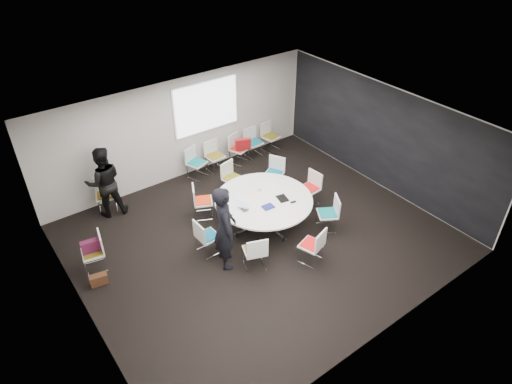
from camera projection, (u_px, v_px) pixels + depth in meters
room_shell at (263, 187)px, 9.92m from camera, size 8.08×7.08×2.88m
conference_table at (264, 205)px, 10.80m from camera, size 2.31×2.31×0.73m
projection_screen at (207, 107)px, 12.30m from camera, size 1.90×0.03×1.35m
chair_ring_a at (309, 194)px, 11.66m from camera, size 0.49×0.50×0.88m
chair_ring_b at (274, 179)px, 12.24m from camera, size 0.61×0.62×0.88m
chair_ring_c at (233, 184)px, 12.05m from camera, size 0.56×0.55×0.88m
chair_ring_d at (203, 207)px, 11.21m from camera, size 0.60×0.61×0.88m
chair_ring_e at (208, 242)px, 10.12m from camera, size 0.46×0.47×0.88m
chair_ring_f at (255, 257)px, 9.73m from camera, size 0.59×0.58×0.88m
chair_ring_g at (311, 251)px, 9.88m from camera, size 0.57×0.57×0.88m
chair_ring_h at (327, 219)px, 10.80m from camera, size 0.62×0.62×0.88m
chair_back_a at (197, 168)px, 12.70m from camera, size 0.59×0.58×0.88m
chair_back_b at (215, 161)px, 12.99m from camera, size 0.48×0.47×0.88m
chair_back_c at (239, 154)px, 13.35m from camera, size 0.59×0.59×0.88m
chair_back_d at (254, 148)px, 13.66m from camera, size 0.48×0.46×0.88m
chair_back_e at (270, 142)px, 13.97m from camera, size 0.53×0.52×0.88m
chair_spare_left at (95, 258)px, 9.70m from camera, size 0.53×0.54×0.88m
chair_person_back at (107, 201)px, 11.43m from camera, size 0.57×0.57×0.88m
person_main at (225, 228)px, 9.43m from camera, size 0.72×0.84×1.96m
person_back at (104, 182)px, 10.95m from camera, size 1.02×0.87×1.84m
laptop at (244, 206)px, 10.44m from camera, size 0.25×0.38×0.03m
laptop_lid at (241, 204)px, 10.32m from camera, size 0.17×0.27×0.22m
notebook_black at (282, 198)px, 10.70m from camera, size 0.28×0.34×0.02m
tablet_folio at (268, 207)px, 10.43m from camera, size 0.27×0.22×0.03m
papers_right at (273, 187)px, 11.10m from camera, size 0.36×0.36×0.00m
papers_front at (286, 190)px, 11.00m from camera, size 0.35×0.29×0.00m
cup at (259, 189)px, 10.96m from camera, size 0.08×0.08×0.09m
phone at (293, 202)px, 10.59m from camera, size 0.15×0.10×0.01m
maroon_bag at (91, 246)px, 9.50m from camera, size 0.42×0.20×0.28m
brown_bag at (99, 279)px, 9.40m from camera, size 0.38×0.23×0.24m
red_jacket at (243, 144)px, 12.96m from camera, size 0.47×0.32×0.36m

